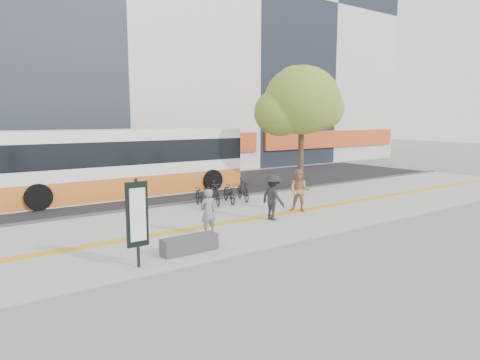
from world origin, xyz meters
TOP-DOWN VIEW (x-y plane):
  - ground at (0.00, 0.00)m, footprint 120.00×120.00m
  - sidewalk at (0.00, 1.50)m, footprint 40.00×7.00m
  - tactile_strip at (0.00, 1.00)m, footprint 40.00×0.45m
  - street at (0.00, 9.00)m, footprint 40.00×8.00m
  - curb at (0.00, 5.00)m, footprint 40.00×0.25m
  - bench at (-2.60, -1.20)m, footprint 1.60×0.45m
  - signboard at (-4.20, -1.51)m, footprint 0.55×0.10m
  - street_tree at (7.18, 4.82)m, footprint 4.40×3.80m
  - bus at (-0.60, 8.50)m, footprint 11.75×2.79m
  - bicycle_row at (1.91, 4.00)m, footprint 3.25×1.81m
  - seated_woman at (-1.22, 0.06)m, footprint 0.54×0.36m
  - pedestrian_tan at (3.50, 0.91)m, footprint 0.97×1.02m
  - pedestrian_dark at (1.76, 0.45)m, footprint 0.65×1.08m

SIDE VIEW (x-z plane):
  - ground at x=0.00m, z-range 0.00..0.00m
  - street at x=0.00m, z-range 0.00..0.06m
  - sidewalk at x=0.00m, z-range 0.00..0.08m
  - curb at x=0.00m, z-range 0.00..0.14m
  - tactile_strip at x=0.00m, z-range 0.08..0.09m
  - bench at x=-2.60m, z-range 0.08..0.53m
  - bicycle_row at x=1.91m, z-range 0.05..1.05m
  - seated_woman at x=-1.22m, z-range 0.08..1.54m
  - pedestrian_dark at x=1.76m, z-range 0.08..1.72m
  - pedestrian_tan at x=3.50m, z-range 0.08..1.74m
  - signboard at x=-4.20m, z-range 0.27..2.47m
  - bus at x=-0.60m, z-range -0.03..3.10m
  - street_tree at x=7.18m, z-range 1.36..7.67m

